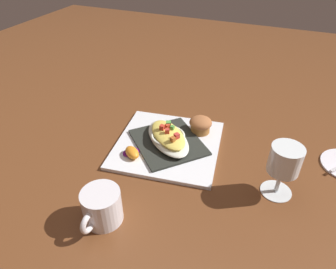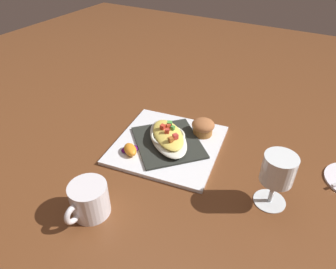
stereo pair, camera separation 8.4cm
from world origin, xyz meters
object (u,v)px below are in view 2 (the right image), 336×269
Objects in this scene: square_plate at (168,144)px; orange_garnish at (130,149)px; coffee_mug at (89,201)px; gratin_dish at (168,136)px; stemmed_glass at (278,172)px; muffin at (203,127)px.

square_plate is 4.20× the size of orange_garnish.
orange_garnish is 0.21m from coffee_mug.
gratin_dish is 1.49× the size of stemmed_glass.
square_plate is at bearing 132.10° from gratin_dish.
coffee_mug is at bearing 165.47° from muffin.
stemmed_glass reaches higher than orange_garnish.
gratin_dish is at bearing -6.15° from coffee_mug.
coffee_mug is 0.84× the size of stemmed_glass.
coffee_mug is at bearing -169.51° from orange_garnish.
coffee_mug is at bearing 173.85° from gratin_dish.
muffin is 0.98× the size of orange_garnish.
orange_garnish is at bearing 10.49° from coffee_mug.
square_plate is at bearing 143.02° from muffin.
square_plate is at bearing -38.30° from orange_garnish.
square_plate is 1.44× the size of gratin_dish.
orange_garnish is at bearing 93.45° from stemmed_glass.
gratin_dish reaches higher than muffin.
stemmed_glass is at bearing -101.94° from gratin_dish.
gratin_dish is 0.11m from orange_garnish.
orange_garnish is (-0.09, 0.07, 0.02)m from square_plate.
gratin_dish reaches higher than square_plate.
gratin_dish is at bearing -38.30° from orange_garnish.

